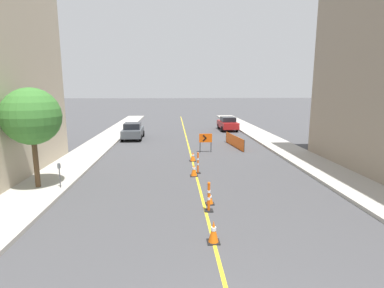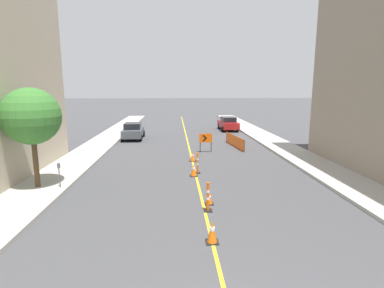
% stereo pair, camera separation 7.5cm
% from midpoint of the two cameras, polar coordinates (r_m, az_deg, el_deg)
% --- Properties ---
extents(lane_stripe, '(0.12, 48.85, 0.01)m').
position_cam_midpoint_polar(lane_stripe, '(28.58, -0.84, 0.74)').
color(lane_stripe, gold).
rests_on(lane_stripe, ground_plane).
extents(sidewalk_left, '(2.69, 48.85, 0.17)m').
position_cam_midpoint_polar(sidewalk_left, '(29.28, -16.13, 0.71)').
color(sidewalk_left, '#ADA89E').
rests_on(sidewalk_left, ground_plane).
extents(sidewalk_right, '(2.69, 48.85, 0.17)m').
position_cam_midpoint_polar(sidewalk_right, '(29.91, 14.13, 1.01)').
color(sidewalk_right, '#ADA89E').
rests_on(sidewalk_right, ground_plane).
extents(traffic_cone_nearest, '(0.41, 0.41, 0.74)m').
position_cam_midpoint_polar(traffic_cone_nearest, '(9.98, 4.09, -16.34)').
color(traffic_cone_nearest, black).
rests_on(traffic_cone_nearest, ground_plane).
extents(traffic_cone_second, '(0.36, 0.36, 0.51)m').
position_cam_midpoint_polar(traffic_cone_second, '(13.00, 3.46, -10.31)').
color(traffic_cone_second, black).
rests_on(traffic_cone_second, ground_plane).
extents(traffic_cone_third, '(0.43, 0.43, 0.69)m').
position_cam_midpoint_polar(traffic_cone_third, '(16.90, 0.45, -5.01)').
color(traffic_cone_third, black).
rests_on(traffic_cone_third, ground_plane).
extents(traffic_cone_fourth, '(0.46, 0.46, 0.62)m').
position_cam_midpoint_polar(traffic_cone_fourth, '(20.35, 0.26, -2.42)').
color(traffic_cone_fourth, black).
rests_on(traffic_cone_fourth, ground_plane).
extents(delineator_post_front, '(0.35, 0.35, 1.23)m').
position_cam_midpoint_polar(delineator_post_front, '(12.21, 3.23, -10.31)').
color(delineator_post_front, black).
rests_on(delineator_post_front, ground_plane).
extents(delineator_post_rear, '(0.30, 0.30, 1.25)m').
position_cam_midpoint_polar(delineator_post_rear, '(17.42, 1.22, -3.86)').
color(delineator_post_rear, black).
rests_on(delineator_post_rear, ground_plane).
extents(arrow_barricade_primary, '(1.00, 0.11, 1.46)m').
position_cam_midpoint_polar(arrow_barricade_primary, '(23.03, 2.72, 0.96)').
color(arrow_barricade_primary, '#EF560C').
rests_on(arrow_barricade_primary, ground_plane).
extents(safety_mesh_fence, '(0.65, 4.64, 0.96)m').
position_cam_midpoint_polar(safety_mesh_fence, '(25.58, 8.21, 0.55)').
color(safety_mesh_fence, '#EF560C').
rests_on(safety_mesh_fence, ground_plane).
extents(parked_car_curb_near, '(1.95, 4.34, 1.59)m').
position_cam_midpoint_polar(parked_car_curb_near, '(29.73, -11.06, 2.48)').
color(parked_car_curb_near, '#474C51').
rests_on(parked_car_curb_near, ground_plane).
extents(parked_car_curb_mid, '(1.95, 4.36, 1.59)m').
position_cam_midpoint_polar(parked_car_curb_mid, '(35.57, 6.95, 3.89)').
color(parked_car_curb_mid, maroon).
rests_on(parked_car_curb_mid, ground_plane).
extents(parking_meter_near_curb, '(0.12, 0.11, 1.23)m').
position_cam_midpoint_polar(parking_meter_near_curb, '(15.69, -23.90, -4.51)').
color(parking_meter_near_curb, '#4C4C51').
rests_on(parking_meter_near_curb, sidewalk_left).
extents(street_tree_left_near, '(2.67, 2.67, 4.76)m').
position_cam_midpoint_polar(street_tree_left_near, '(15.89, -28.16, 4.63)').
color(street_tree_left_near, '#4C3823').
rests_on(street_tree_left_near, sidewalk_left).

